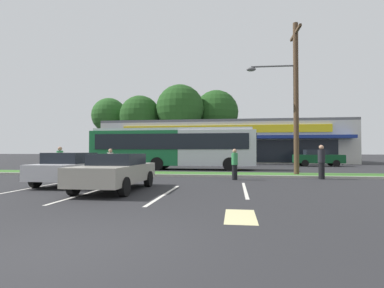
{
  "coord_description": "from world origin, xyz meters",
  "views": [
    {
      "loc": [
        2.35,
        -4.38,
        1.49
      ],
      "look_at": [
        -0.84,
        18.1,
        1.99
      ],
      "focal_mm": 28.2,
      "sensor_mm": 36.0,
      "label": 1
    }
  ],
  "objects_px": {
    "utility_pole": "(293,93)",
    "car_3": "(116,171)",
    "pedestrian_by_pole": "(110,163)",
    "pedestrian_far": "(60,162)",
    "city_bus": "(173,147)",
    "pedestrian_near_bench": "(235,164)",
    "bus_stop_bench": "(65,168)",
    "pedestrian_mid": "(321,162)",
    "car_2": "(318,158)",
    "car_4": "(73,168)",
    "car_1": "(153,157)"
  },
  "relations": [
    {
      "from": "city_bus",
      "to": "car_3",
      "type": "xyz_separation_m",
      "value": [
        0.44,
        -12.66,
        -1.04
      ]
    },
    {
      "from": "pedestrian_far",
      "to": "car_1",
      "type": "bearing_deg",
      "value": 51.11
    },
    {
      "from": "car_2",
      "to": "pedestrian_mid",
      "type": "bearing_deg",
      "value": -103.84
    },
    {
      "from": "utility_pole",
      "to": "pedestrian_mid",
      "type": "distance_m",
      "value": 4.47
    },
    {
      "from": "utility_pole",
      "to": "pedestrian_by_pole",
      "type": "distance_m",
      "value": 11.29
    },
    {
      "from": "car_2",
      "to": "car_3",
      "type": "xyz_separation_m",
      "value": [
        -12.3,
        -19.44,
        -0.09
      ]
    },
    {
      "from": "car_3",
      "to": "utility_pole",
      "type": "bearing_deg",
      "value": 133.79
    },
    {
      "from": "utility_pole",
      "to": "bus_stop_bench",
      "type": "distance_m",
      "value": 14.07
    },
    {
      "from": "bus_stop_bench",
      "to": "pedestrian_mid",
      "type": "xyz_separation_m",
      "value": [
        14.3,
        0.21,
        0.4
      ]
    },
    {
      "from": "bus_stop_bench",
      "to": "pedestrian_by_pole",
      "type": "height_order",
      "value": "pedestrian_by_pole"
    },
    {
      "from": "pedestrian_mid",
      "to": "pedestrian_far",
      "type": "xyz_separation_m",
      "value": [
        -14.22,
        -0.91,
        -0.03
      ]
    },
    {
      "from": "car_1",
      "to": "pedestrian_near_bench",
      "type": "relative_size",
      "value": 2.82
    },
    {
      "from": "city_bus",
      "to": "pedestrian_far",
      "type": "relative_size",
      "value": 7.51
    },
    {
      "from": "car_4",
      "to": "pedestrian_far",
      "type": "xyz_separation_m",
      "value": [
        -2.58,
        3.18,
        0.13
      ]
    },
    {
      "from": "bus_stop_bench",
      "to": "pedestrian_near_bench",
      "type": "bearing_deg",
      "value": 175.23
    },
    {
      "from": "car_3",
      "to": "car_4",
      "type": "bearing_deg",
      "value": -122.07
    },
    {
      "from": "car_4",
      "to": "pedestrian_by_pole",
      "type": "relative_size",
      "value": 2.79
    },
    {
      "from": "pedestrian_near_bench",
      "to": "pedestrian_mid",
      "type": "distance_m",
      "value": 4.63
    },
    {
      "from": "car_2",
      "to": "pedestrian_by_pole",
      "type": "height_order",
      "value": "pedestrian_by_pole"
    },
    {
      "from": "utility_pole",
      "to": "pedestrian_far",
      "type": "distance_m",
      "value": 14.0
    },
    {
      "from": "car_2",
      "to": "pedestrian_near_bench",
      "type": "height_order",
      "value": "car_2"
    },
    {
      "from": "pedestrian_by_pole",
      "to": "car_3",
      "type": "bearing_deg",
      "value": 101.26
    },
    {
      "from": "pedestrian_near_bench",
      "to": "pedestrian_by_pole",
      "type": "relative_size",
      "value": 0.99
    },
    {
      "from": "car_3",
      "to": "pedestrian_near_bench",
      "type": "distance_m",
      "value": 6.5
    },
    {
      "from": "car_4",
      "to": "utility_pole",
      "type": "bearing_deg",
      "value": -61.01
    },
    {
      "from": "car_3",
      "to": "pedestrian_by_pole",
      "type": "bearing_deg",
      "value": -154.72
    },
    {
      "from": "pedestrian_far",
      "to": "utility_pole",
      "type": "bearing_deg",
      "value": -21.87
    },
    {
      "from": "pedestrian_near_bench",
      "to": "pedestrian_by_pole",
      "type": "xyz_separation_m",
      "value": [
        -6.77,
        0.21,
        0.01
      ]
    },
    {
      "from": "utility_pole",
      "to": "pedestrian_near_bench",
      "type": "height_order",
      "value": "utility_pole"
    },
    {
      "from": "car_4",
      "to": "pedestrian_mid",
      "type": "bearing_deg",
      "value": -70.63
    },
    {
      "from": "car_2",
      "to": "pedestrian_mid",
      "type": "height_order",
      "value": "pedestrian_mid"
    },
    {
      "from": "car_1",
      "to": "pedestrian_by_pole",
      "type": "height_order",
      "value": "pedestrian_by_pole"
    },
    {
      "from": "utility_pole",
      "to": "car_3",
      "type": "distance_m",
      "value": 11.66
    },
    {
      "from": "bus_stop_bench",
      "to": "city_bus",
      "type": "bearing_deg",
      "value": -124.78
    },
    {
      "from": "city_bus",
      "to": "car_1",
      "type": "xyz_separation_m",
      "value": [
        -3.44,
        6.72,
        -0.97
      ]
    },
    {
      "from": "pedestrian_far",
      "to": "pedestrian_mid",
      "type": "bearing_deg",
      "value": -29.7
    },
    {
      "from": "car_3",
      "to": "city_bus",
      "type": "bearing_deg",
      "value": -178.03
    },
    {
      "from": "pedestrian_by_pole",
      "to": "car_2",
      "type": "bearing_deg",
      "value": -149.36
    },
    {
      "from": "pedestrian_by_pole",
      "to": "pedestrian_far",
      "type": "distance_m",
      "value": 2.94
    },
    {
      "from": "car_3",
      "to": "pedestrian_near_bench",
      "type": "height_order",
      "value": "pedestrian_near_bench"
    },
    {
      "from": "city_bus",
      "to": "pedestrian_far",
      "type": "distance_m",
      "value": 9.22
    },
    {
      "from": "city_bus",
      "to": "pedestrian_by_pole",
      "type": "distance_m",
      "value": 7.99
    },
    {
      "from": "car_1",
      "to": "pedestrian_far",
      "type": "distance_m",
      "value": 14.58
    },
    {
      "from": "pedestrian_mid",
      "to": "car_1",
      "type": "bearing_deg",
      "value": 52.18
    },
    {
      "from": "car_3",
      "to": "car_4",
      "type": "xyz_separation_m",
      "value": [
        -2.7,
        1.69,
        0.01
      ]
    },
    {
      "from": "pedestrian_mid",
      "to": "pedestrian_far",
      "type": "relative_size",
      "value": 1.04
    },
    {
      "from": "pedestrian_mid",
      "to": "pedestrian_by_pole",
      "type": "bearing_deg",
      "value": 103.01
    },
    {
      "from": "pedestrian_far",
      "to": "car_2",
      "type": "bearing_deg",
      "value": 6.29
    },
    {
      "from": "bus_stop_bench",
      "to": "car_4",
      "type": "distance_m",
      "value": 4.71
    },
    {
      "from": "utility_pole",
      "to": "bus_stop_bench",
      "type": "height_order",
      "value": "utility_pole"
    }
  ]
}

